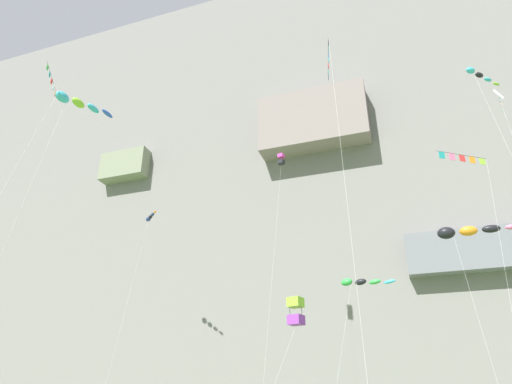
# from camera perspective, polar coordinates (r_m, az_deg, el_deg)

# --- Properties ---
(cliff_face) EXTENTS (180.00, 26.86, 72.39)m
(cliff_face) POSITION_cam_1_polar(r_m,az_deg,el_deg) (76.20, 9.48, 1.25)
(cliff_face) COLOR slate
(cliff_face) RESTS_ON ground
(kite_windsock_far_left) EXTENTS (3.57, 5.22, 28.07)m
(kite_windsock_far_left) POSITION_cam_1_polar(r_m,az_deg,el_deg) (43.34, 26.32, 13.02)
(kite_windsock_far_left) COLOR #38B2D1
(kite_windsock_far_left) RESTS_ON ground
(kite_windsock_mid_right) EXTENTS (6.37, 6.32, 13.98)m
(kite_windsock_mid_right) POSITION_cam_1_polar(r_m,az_deg,el_deg) (46.04, 12.92, -11.03)
(kite_windsock_mid_right) COLOR green
(kite_windsock_mid_right) RESTS_ON ground
(kite_banner_upper_mid) EXTENTS (2.33, 7.79, 27.56)m
(kite_banner_upper_mid) POSITION_cam_1_polar(r_m,az_deg,el_deg) (41.31, -25.54, 10.06)
(kite_banner_upper_mid) COLOR black
(kite_banner_upper_mid) RESTS_ON ground
(kite_windsock_mid_left) EXTENTS (4.17, 3.21, 23.74)m
(kite_windsock_mid_left) POSITION_cam_1_polar(r_m,az_deg,el_deg) (56.96, -13.23, -3.19)
(kite_windsock_mid_left) COLOR navy
(kite_windsock_mid_left) RESTS_ON ground
(kite_box_high_center) EXTENTS (1.66, 4.53, 27.39)m
(kite_box_high_center) POSITION_cam_1_polar(r_m,az_deg,el_deg) (49.21, 3.18, 3.94)
(kite_box_high_center) COLOR #CC3399
(kite_box_high_center) RESTS_ON ground
(kite_box_far_right) EXTENTS (3.57, 2.82, 10.40)m
(kite_box_far_right) POSITION_cam_1_polar(r_m,az_deg,el_deg) (37.38, 5.04, -14.77)
(kite_box_far_right) COLOR #8CCC33
(kite_box_far_right) RESTS_ON ground
(kite_banner_mid_center) EXTENTS (4.16, 4.59, 21.79)m
(kite_banner_mid_center) POSITION_cam_1_polar(r_m,az_deg,el_deg) (41.70, 24.83, 3.10)
(kite_banner_mid_center) COLOR black
(kite_banner_mid_center) RESTS_ON ground
(kite_windsock_low_left) EXTENTS (6.41, 4.07, 15.71)m
(kite_windsock_low_left) POSITION_cam_1_polar(r_m,az_deg,el_deg) (40.18, 25.04, -4.51)
(kite_windsock_low_left) COLOR black
(kite_windsock_low_left) RESTS_ON ground
(kite_banner_high_left) EXTENTS (1.64, 7.15, 27.23)m
(kite_banner_high_left) POSITION_cam_1_polar(r_m,az_deg,el_deg) (36.06, 9.29, 14.96)
(kite_banner_high_left) COLOR black
(kite_banner_high_left) RESTS_ON ground
(kite_diamond_upper_left) EXTENTS (1.01, 4.76, 29.08)m
(kite_diamond_upper_left) POSITION_cam_1_polar(r_m,az_deg,el_deg) (46.16, 29.01, 8.31)
(kite_diamond_upper_left) COLOR white
(kite_diamond_upper_left) RESTS_ON ground
(kite_windsock_near_cliff) EXTENTS (3.62, 7.88, 27.89)m
(kite_windsock_near_cliff) POSITION_cam_1_polar(r_m,az_deg,el_deg) (43.98, -21.69, 10.44)
(kite_windsock_near_cliff) COLOR #38B2D1
(kite_windsock_near_cliff) RESTS_ON ground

